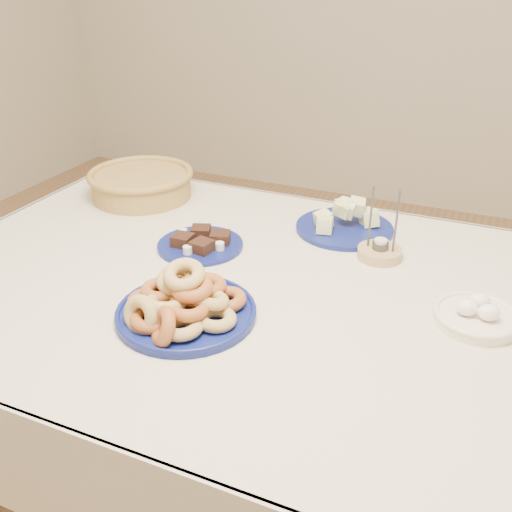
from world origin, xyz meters
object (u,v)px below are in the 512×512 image
object	(u,v)px
melon_plate	(346,222)
candle_holder	(380,251)
donut_platter	(184,304)
brownie_plate	(201,243)
dining_table	(264,323)
egg_bowl	(476,316)
wicker_basket	(141,183)

from	to	relation	value
melon_plate	candle_holder	bearing A→B (deg)	-45.21
donut_platter	candle_holder	world-z (taller)	candle_holder
brownie_plate	dining_table	bearing A→B (deg)	-25.95
dining_table	melon_plate	bearing A→B (deg)	76.18
donut_platter	egg_bowl	world-z (taller)	donut_platter
dining_table	wicker_basket	xyz separation A→B (m)	(-0.57, 0.35, 0.15)
melon_plate	egg_bowl	xyz separation A→B (m)	(0.37, -0.34, -0.01)
dining_table	candle_holder	bearing A→B (deg)	48.33
dining_table	donut_platter	size ratio (longest dim) A/B	4.38
dining_table	brownie_plate	xyz separation A→B (m)	(-0.23, 0.11, 0.12)
donut_platter	melon_plate	distance (m)	0.59
melon_plate	wicker_basket	world-z (taller)	melon_plate
candle_holder	egg_bowl	distance (m)	0.33
candle_holder	egg_bowl	world-z (taller)	candle_holder
donut_platter	brownie_plate	xyz separation A→B (m)	(-0.13, 0.31, -0.02)
brownie_plate	wicker_basket	world-z (taller)	wicker_basket
dining_table	candle_holder	distance (m)	0.35
dining_table	wicker_basket	world-z (taller)	wicker_basket
melon_plate	egg_bowl	bearing A→B (deg)	-42.02
donut_platter	wicker_basket	world-z (taller)	donut_platter
brownie_plate	candle_holder	bearing A→B (deg)	16.30
brownie_plate	egg_bowl	size ratio (longest dim) A/B	1.14
brownie_plate	candle_holder	size ratio (longest dim) A/B	1.23
wicker_basket	egg_bowl	distance (m)	1.08
donut_platter	wicker_basket	size ratio (longest dim) A/B	0.89
dining_table	candle_holder	size ratio (longest dim) A/B	9.15
wicker_basket	candle_holder	bearing A→B (deg)	-8.06
melon_plate	donut_platter	bearing A→B (deg)	-108.96
wicker_basket	egg_bowl	bearing A→B (deg)	-17.30
donut_platter	melon_plate	bearing A→B (deg)	71.04
candle_holder	donut_platter	bearing A→B (deg)	-126.07
candle_holder	brownie_plate	bearing A→B (deg)	-163.70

